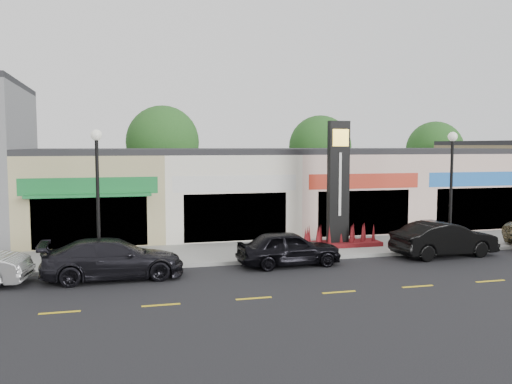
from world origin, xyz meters
TOP-DOWN VIEW (x-y plane):
  - ground at (0.00, 0.00)m, footprint 120.00×120.00m
  - sidewalk at (0.00, 4.35)m, footprint 52.00×4.30m
  - curb at (0.00, 2.10)m, footprint 52.00×0.20m
  - shop_beige at (-8.50, 11.46)m, footprint 7.00×10.85m
  - shop_cream at (-1.50, 11.47)m, footprint 7.00×10.01m
  - shop_pink_w at (5.50, 11.47)m, footprint 7.00×10.01m
  - shop_pink_e at (12.50, 11.47)m, footprint 7.00×10.01m
  - tree_rear_west at (-4.00, 19.50)m, footprint 5.20×5.20m
  - tree_rear_mid at (8.00, 19.50)m, footprint 4.80×4.80m
  - tree_rear_east at (18.00, 19.50)m, footprint 4.60×4.60m
  - lamp_west_near at (-8.00, 2.50)m, footprint 0.44×0.44m
  - lamp_east_near at (8.00, 2.50)m, footprint 0.44×0.44m
  - pylon_sign at (3.00, 4.20)m, footprint 4.20×1.30m
  - car_dark_sedan at (-7.45, 0.89)m, footprint 2.23×5.26m
  - car_black_sedan at (-0.39, 1.36)m, footprint 1.92×4.38m
  - car_black_conv at (6.97, 1.38)m, footprint 2.03×4.90m

SIDE VIEW (x-z plane):
  - ground at x=0.00m, z-range 0.00..0.00m
  - sidewalk at x=0.00m, z-range 0.00..0.15m
  - curb at x=0.00m, z-range 0.00..0.15m
  - car_black_sedan at x=-0.39m, z-range 0.00..1.47m
  - car_dark_sedan at x=-7.45m, z-range 0.00..1.52m
  - car_black_conv at x=6.97m, z-range 0.00..1.58m
  - pylon_sign at x=3.00m, z-range -0.73..5.27m
  - shop_cream at x=-1.50m, z-range 0.00..4.80m
  - shop_pink_w at x=5.50m, z-range 0.00..4.80m
  - shop_pink_e at x=12.50m, z-range 0.00..4.80m
  - shop_beige at x=-8.50m, z-range 0.00..4.80m
  - lamp_west_near at x=-8.00m, z-range 0.74..6.21m
  - lamp_east_near at x=8.00m, z-range 0.74..6.21m
  - tree_rear_east at x=18.00m, z-range 1.16..8.10m
  - tree_rear_mid at x=8.00m, z-range 1.24..8.53m
  - tree_rear_west at x=-4.00m, z-range 1.30..9.13m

